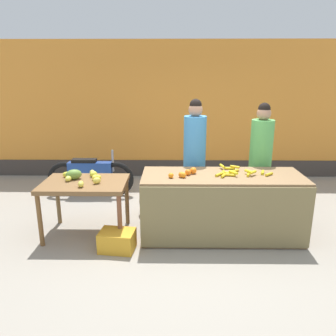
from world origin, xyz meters
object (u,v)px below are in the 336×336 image
at_px(parked_motorcycle, 90,175).
at_px(produce_crate, 117,241).
at_px(vendor_woman_blue_shirt, 194,159).
at_px(vendor_woman_green_shirt, 260,161).
at_px(produce_sack, 149,201).

relative_size(parked_motorcycle, produce_crate, 3.64).
height_order(vendor_woman_blue_shirt, produce_crate, vendor_woman_blue_shirt).
bearing_deg(vendor_woman_green_shirt, parked_motorcycle, 163.03).
distance_m(vendor_woman_green_shirt, parked_motorcycle, 3.04).
distance_m(vendor_woman_blue_shirt, vendor_woman_green_shirt, 1.01).
height_order(produce_crate, produce_sack, produce_sack).
distance_m(produce_crate, produce_sack, 1.17).
bearing_deg(produce_sack, produce_crate, -106.24).
distance_m(vendor_woman_green_shirt, produce_sack, 1.86).
bearing_deg(vendor_woman_green_shirt, produce_sack, 179.41).
bearing_deg(produce_sack, vendor_woman_blue_shirt, -1.66).
relative_size(vendor_woman_blue_shirt, vendor_woman_green_shirt, 1.03).
height_order(vendor_woman_green_shirt, produce_crate, vendor_woman_green_shirt).
distance_m(vendor_woman_blue_shirt, parked_motorcycle, 2.12).
relative_size(vendor_woman_blue_shirt, parked_motorcycle, 1.15).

